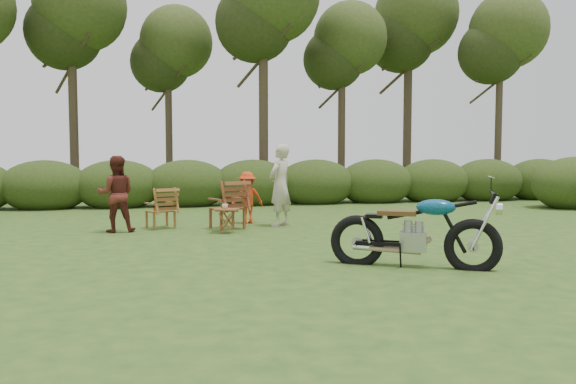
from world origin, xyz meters
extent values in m
plane|color=#264918|center=(0.00, 0.00, 0.00)|extent=(80.00, 80.00, 0.00)
cylinder|color=#3A2D1F|center=(-5.50, 11.10, 3.60)|extent=(0.28, 0.28, 7.20)
sphere|color=#2E4018|center=(-5.50, 11.10, 5.84)|extent=(2.88, 2.88, 2.88)
cylinder|color=#3A2D1F|center=(-2.50, 12.20, 3.15)|extent=(0.24, 0.24, 6.30)
sphere|color=#2E4018|center=(-2.50, 12.20, 5.11)|extent=(2.52, 2.52, 2.52)
cylinder|color=#3A2D1F|center=(0.50, 10.00, 3.83)|extent=(0.30, 0.30, 7.65)
sphere|color=#2E4018|center=(0.50, 10.00, 6.21)|extent=(3.06, 3.06, 3.06)
cylinder|color=#3A2D1F|center=(3.50, 11.10, 3.24)|extent=(0.26, 0.26, 6.48)
sphere|color=#2E4018|center=(3.50, 11.10, 5.26)|extent=(2.59, 2.59, 2.59)
cylinder|color=#3A2D1F|center=(6.50, 12.20, 3.96)|extent=(0.32, 0.32, 7.92)
sphere|color=#2E4018|center=(6.50, 12.20, 6.42)|extent=(3.17, 3.17, 3.17)
cylinder|color=#3A2D1F|center=(9.00, 10.00, 3.42)|extent=(0.24, 0.24, 6.84)
sphere|color=#2E4018|center=(9.00, 10.00, 5.55)|extent=(2.74, 2.74, 2.74)
ellipsoid|color=#233413|center=(-6.00, 9.00, 0.63)|extent=(2.52, 1.68, 1.51)
ellipsoid|color=#233413|center=(-4.00, 9.00, 0.63)|extent=(2.52, 1.68, 1.51)
ellipsoid|color=#233413|center=(-2.00, 9.00, 0.63)|extent=(2.52, 1.68, 1.51)
ellipsoid|color=#233413|center=(0.00, 9.00, 0.63)|extent=(2.52, 1.68, 1.51)
ellipsoid|color=#233413|center=(2.00, 9.00, 0.63)|extent=(2.52, 1.68, 1.51)
ellipsoid|color=#233413|center=(4.00, 9.00, 0.63)|extent=(2.52, 1.68, 1.51)
ellipsoid|color=#233413|center=(6.00, 9.00, 0.63)|extent=(2.52, 1.68, 1.51)
ellipsoid|color=#233413|center=(8.00, 9.00, 0.63)|extent=(2.52, 1.68, 1.51)
ellipsoid|color=#233413|center=(10.00, 9.00, 0.63)|extent=(2.52, 1.68, 1.51)
imported|color=beige|center=(-1.48, 3.05, 0.53)|extent=(0.14, 0.14, 0.09)
imported|color=#BDB59C|center=(-0.20, 3.84, 0.00)|extent=(0.76, 0.76, 1.78)
imported|color=#521E17|center=(-3.60, 3.61, 0.00)|extent=(0.77, 0.61, 1.53)
imported|color=red|center=(-0.83, 4.43, 0.00)|extent=(0.83, 0.58, 1.17)
camera|label=1|loc=(-2.60, -8.06, 1.59)|focal=35.00mm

